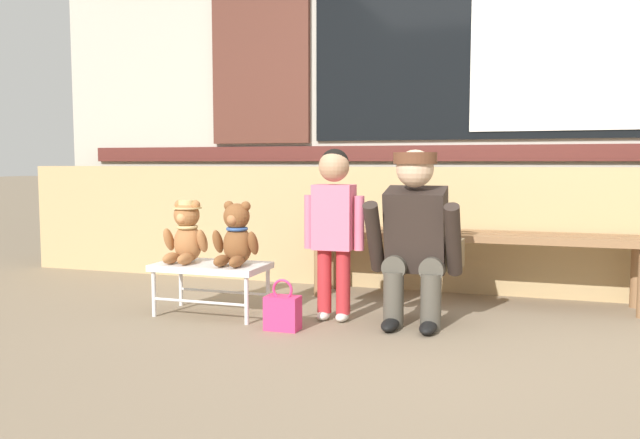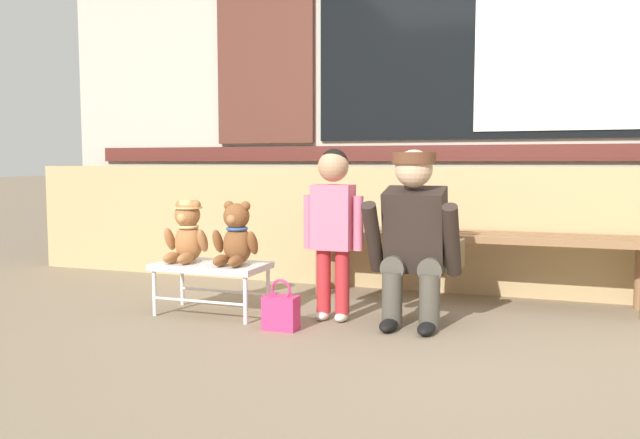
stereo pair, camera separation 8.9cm
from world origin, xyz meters
TOP-DOWN VIEW (x-y plane):
  - ground_plane at (0.00, 0.00)m, footprint 60.00×60.00m
  - brick_low_wall at (0.00, 1.43)m, footprint 6.94×0.25m
  - shop_facade at (0.00, 1.94)m, footprint 7.09×0.26m
  - wooden_bench_long at (0.09, 1.06)m, footprint 2.10×0.40m
  - small_display_bench at (-1.31, 0.23)m, footprint 0.64×0.36m
  - teddy_bear_with_hat at (-1.47, 0.23)m, footprint 0.28×0.27m
  - teddy_bear_plain at (-1.15, 0.23)m, footprint 0.28×0.26m
  - child_standing at (-0.60, 0.33)m, footprint 0.35×0.18m
  - adult_crouching at (-0.14, 0.36)m, footprint 0.50×0.49m
  - handbag_on_ground at (-0.79, 0.04)m, footprint 0.18×0.11m

SIDE VIEW (x-z plane):
  - ground_plane at x=0.00m, z-range 0.00..0.00m
  - handbag_on_ground at x=-0.79m, z-range -0.04..0.23m
  - small_display_bench at x=-1.31m, z-range 0.12..0.42m
  - wooden_bench_long at x=0.09m, z-range 0.15..0.59m
  - brick_low_wall at x=0.00m, z-range 0.00..0.85m
  - teddy_bear_plain at x=-1.15m, z-range 0.28..0.65m
  - teddy_bear_with_hat at x=-1.47m, z-range 0.29..0.65m
  - adult_crouching at x=-0.14m, z-range 0.01..0.96m
  - child_standing at x=-0.60m, z-range 0.11..1.07m
  - shop_facade at x=0.00m, z-range 0.00..3.67m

